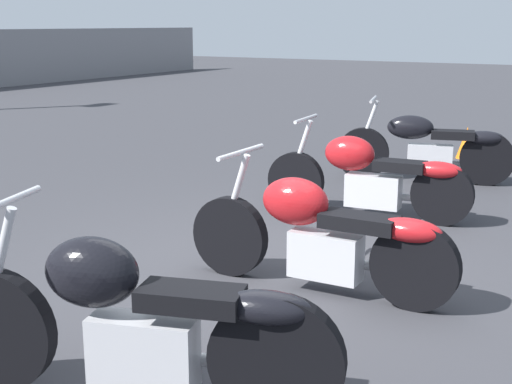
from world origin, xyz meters
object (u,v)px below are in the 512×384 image
object	(u,v)px
motorcycle_slot_1	(134,323)
motorcycle_slot_4	(428,148)
motorcycle_slot_3	(370,176)
traffic_cone_near	(467,143)
motorcycle_slot_2	(321,234)

from	to	relation	value
motorcycle_slot_1	motorcycle_slot_4	bearing A→B (deg)	-13.86
motorcycle_slot_3	traffic_cone_near	bearing A→B (deg)	-6.15
motorcycle_slot_4	motorcycle_slot_3	bearing A→B (deg)	163.78
motorcycle_slot_1	motorcycle_slot_3	distance (m)	3.98
motorcycle_slot_1	motorcycle_slot_4	size ratio (longest dim) A/B	1.02
traffic_cone_near	motorcycle_slot_2	bearing A→B (deg)	-175.72
motorcycle_slot_2	traffic_cone_near	size ratio (longest dim) A/B	4.51
motorcycle_slot_2	motorcycle_slot_4	distance (m)	3.94
motorcycle_slot_2	traffic_cone_near	bearing A→B (deg)	2.71
motorcycle_slot_3	motorcycle_slot_4	bearing A→B (deg)	-6.16
motorcycle_slot_4	traffic_cone_near	bearing A→B (deg)	-16.20
motorcycle_slot_1	motorcycle_slot_3	xyz separation A→B (m)	(3.96, 0.34, -0.03)
motorcycle_slot_1	motorcycle_slot_2	size ratio (longest dim) A/B	1.02
motorcycle_slot_2	motorcycle_slot_4	world-z (taller)	motorcycle_slot_4
motorcycle_slot_2	traffic_cone_near	distance (m)	5.73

